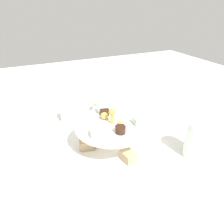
# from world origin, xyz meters

# --- Properties ---
(ground_plane) EXTENTS (2.40, 2.40, 0.00)m
(ground_plane) POSITION_xyz_m (0.00, 0.00, 0.00)
(ground_plane) COLOR silver
(tiered_serving_stand) EXTENTS (0.28, 0.28, 0.15)m
(tiered_serving_stand) POSITION_xyz_m (0.00, -0.00, 0.05)
(tiered_serving_stand) COLOR white
(tiered_serving_stand) RESTS_ON ground_plane
(water_glass_tall_right) EXTENTS (0.07, 0.07, 0.12)m
(water_glass_tall_right) POSITION_xyz_m (-0.22, 0.14, 0.06)
(water_glass_tall_right) COLOR silver
(water_glass_tall_right) RESTS_ON ground_plane
(water_glass_short_left) EXTENTS (0.06, 0.06, 0.07)m
(water_glass_short_left) POSITION_xyz_m (0.08, -0.25, 0.03)
(water_glass_short_left) COLOR silver
(water_glass_short_left) RESTS_ON ground_plane
(teacup_with_saucer) EXTENTS (0.09, 0.09, 0.05)m
(teacup_with_saucer) POSITION_xyz_m (-0.06, -0.27, 0.02)
(teacup_with_saucer) COLOR white
(teacup_with_saucer) RESTS_ON ground_plane
(butter_knife_right) EXTENTS (0.12, 0.14, 0.00)m
(butter_knife_right) POSITION_xyz_m (-0.27, -0.16, 0.00)
(butter_knife_right) COLOR silver
(butter_knife_right) RESTS_ON ground_plane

